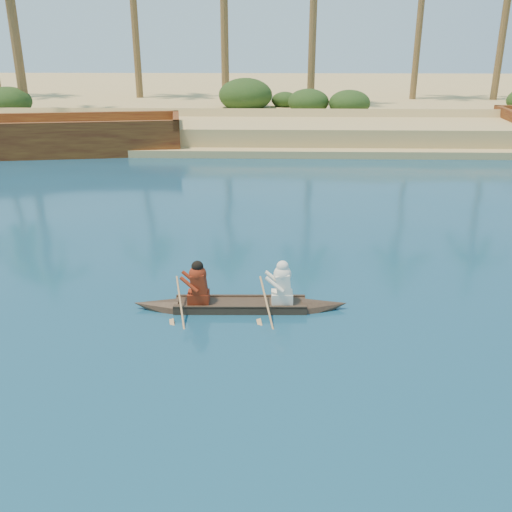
# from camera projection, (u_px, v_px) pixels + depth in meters

# --- Properties ---
(ground) EXTENTS (160.00, 160.00, 0.00)m
(ground) POSITION_uv_depth(u_px,v_px,m) (113.00, 451.00, 8.48)
(ground) COLOR #0B294A
(ground) RESTS_ON ground
(sandy_embankment) EXTENTS (150.00, 51.00, 1.50)m
(sandy_embankment) POSITION_uv_depth(u_px,v_px,m) (247.00, 99.00, 52.04)
(sandy_embankment) COLOR tan
(sandy_embankment) RESTS_ON ground
(palm_grove) EXTENTS (110.00, 14.00, 16.00)m
(palm_grove) POSITION_uv_depth(u_px,v_px,m) (239.00, 2.00, 38.27)
(palm_grove) COLOR #375D20
(palm_grove) RESTS_ON ground
(shrub_cluster) EXTENTS (100.00, 6.00, 2.40)m
(shrub_cluster) POSITION_uv_depth(u_px,v_px,m) (237.00, 112.00, 37.44)
(shrub_cluster) COLOR #173613
(shrub_cluster) RESTS_ON ground
(canoe) EXTENTS (4.87, 0.77, 1.34)m
(canoe) POSITION_uv_depth(u_px,v_px,m) (240.00, 298.00, 12.84)
(canoe) COLOR #3B2E20
(canoe) RESTS_ON ground
(barge_mid) EXTENTS (13.47, 6.36, 2.16)m
(barge_mid) POSITION_uv_depth(u_px,v_px,m) (58.00, 138.00, 30.39)
(barge_mid) COLOR brown
(barge_mid) RESTS_ON ground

